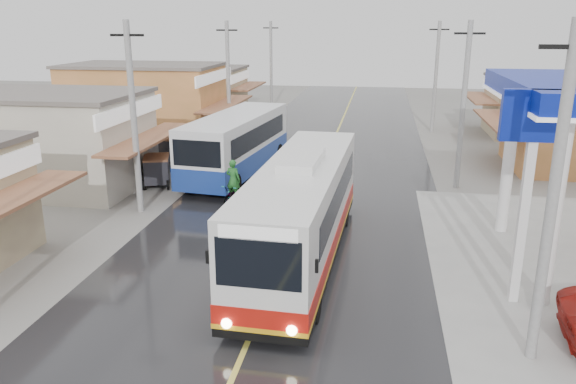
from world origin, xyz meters
name	(u,v)px	position (x,y,z in m)	size (l,w,h in m)	color
ground	(252,333)	(0.00, 0.00, 0.00)	(120.00, 120.00, 0.00)	slate
road	(316,181)	(0.00, 15.00, 0.01)	(12.00, 90.00, 0.02)	black
centre_line	(316,181)	(0.00, 15.00, 0.02)	(0.15, 90.00, 0.01)	#D8CC4C
shopfronts_left	(108,159)	(-13.00, 18.00, 0.00)	(11.00, 44.00, 5.20)	#9E886C
utility_poles_left	(193,171)	(-7.00, 16.00, 0.00)	(1.60, 50.00, 8.00)	gray
utility_poles_right	(456,187)	(7.00, 15.00, 0.00)	(1.60, 36.00, 8.00)	gray
coach_bus	(302,211)	(0.63, 5.01, 1.78)	(3.09, 11.90, 3.69)	silver
second_bus	(237,144)	(-4.29, 15.35, 1.76)	(3.78, 10.07, 3.26)	silver
cyclist	(235,192)	(-3.09, 10.19, 0.73)	(1.16, 2.16, 2.22)	black
tricycle_near	(157,169)	(-7.78, 12.87, 0.87)	(1.85, 2.13, 1.52)	#26262D
tricycle_far	(170,149)	(-8.53, 16.66, 1.06)	(2.06, 2.69, 1.85)	#26262D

